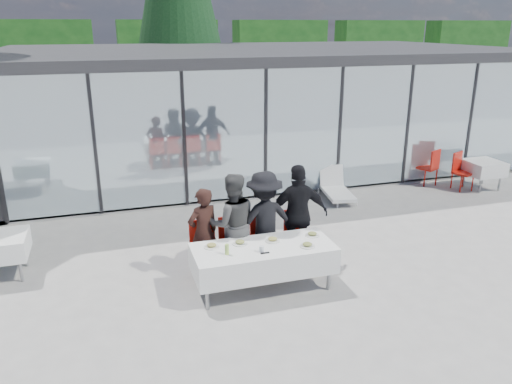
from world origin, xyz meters
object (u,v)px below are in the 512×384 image
plate_d (312,234)px  spare_table_right (483,168)px  diner_b (232,224)px  lounger (335,188)px  diner_chair_b (233,242)px  folded_eyeglasses (265,253)px  diner_chair_d (297,234)px  dining_table (263,258)px  diner_a (203,233)px  plate_a (212,246)px  spare_chair_a (460,169)px  plate_extra (307,245)px  diner_chair_c (264,238)px  plate_c (273,240)px  diner_d (298,215)px  diner_c (264,221)px  spare_chair_b (431,166)px  spare_table_left (1,246)px  plate_b (240,243)px  juice_bottle (227,249)px  diner_chair_a (204,246)px

plate_d → spare_table_right: plate_d is taller
diner_b → lounger: size_ratio=1.26×
diner_chair_b → spare_table_right: 7.82m
folded_eyeglasses → diner_chair_d: bearing=46.9°
diner_b → plate_d: (1.22, -0.58, -0.11)m
diner_chair_b → diner_chair_d: (1.20, 0.00, 0.00)m
dining_table → diner_a: diner_a is taller
diner_chair_b → plate_a: (-0.48, -0.55, 0.24)m
plate_d → spare_chair_a: bearing=30.5°
plate_extra → spare_chair_a: 6.88m
diner_chair_c → plate_c: size_ratio=4.02×
diner_chair_c → diner_d: (0.63, -0.02, 0.37)m
plate_c → folded_eyeglasses: 0.48m
diner_chair_b → diner_chair_c: (0.57, 0.00, 0.00)m
diner_chair_d → plate_d: bearing=-87.9°
plate_extra → diner_chair_c: bearing=113.0°
diner_chair_b → plate_extra: diner_chair_b is taller
plate_extra → lounger: plate_extra is taller
diner_chair_c → diner_d: bearing=-1.5°
diner_d → diner_c: bearing=7.2°
diner_chair_c → plate_d: diner_chair_c is taller
diner_c → lounger: 4.20m
spare_chair_a → spare_chair_b: bearing=135.0°
diner_chair_d → folded_eyeglasses: diner_chair_d is taller
diner_d → spare_table_left: bearing=-3.8°
plate_b → diner_d: bearing=24.1°
diner_chair_d → plate_c: size_ratio=4.02×
diner_c → spare_table_right: 7.30m
dining_table → plate_c: 0.34m
folded_eyeglasses → spare_table_left: 4.49m
diner_c → diner_a: bearing=-4.8°
plate_c → lounger: size_ratio=0.17×
diner_d → lounger: diner_d is taller
dining_table → juice_bottle: juice_bottle is taller
diner_c → spare_table_right: bearing=-164.3°
diner_chair_b → juice_bottle: bearing=-109.7°
diner_a → plate_extra: diner_a is taller
diner_b → diner_chair_d: bearing=-174.0°
dining_table → lounger: size_ratio=1.60×
plate_a → plate_d: size_ratio=1.00×
diner_a → diner_chair_d: (1.70, 0.02, -0.25)m
diner_chair_a → folded_eyeglasses: (0.76, -1.01, 0.22)m
diner_c → folded_eyeglasses: 1.05m
diner_chair_a → diner_chair_d: same height
diner_chair_c → diner_d: diner_d is taller
diner_chair_b → lounger: 4.56m
diner_chair_b → spare_table_left: 3.89m
plate_extra → folded_eyeglasses: plate_extra is taller
plate_a → plate_b: size_ratio=1.00×
plate_c → spare_chair_b: 6.91m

